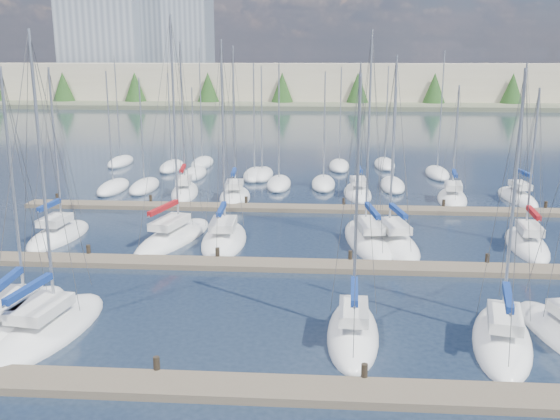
# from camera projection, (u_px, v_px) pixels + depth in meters

# --- Properties ---
(ground) EXTENTS (400.00, 400.00, 0.00)m
(ground) POSITION_uv_depth(u_px,v_px,m) (306.00, 153.00, 79.22)
(ground) COLOR #1F2B3E
(ground) RESTS_ON ground
(dock_near) EXTENTS (44.00, 1.93, 1.10)m
(dock_near) POSITION_uv_depth(u_px,v_px,m) (257.00, 389.00, 23.07)
(dock_near) COLOR #6B5E4C
(dock_near) RESTS_ON ground
(dock_mid) EXTENTS (44.00, 1.93, 1.10)m
(dock_mid) POSITION_uv_depth(u_px,v_px,m) (282.00, 265.00, 36.62)
(dock_mid) COLOR #6B5E4C
(dock_mid) RESTS_ON ground
(dock_far) EXTENTS (44.00, 1.93, 1.10)m
(dock_far) POSITION_uv_depth(u_px,v_px,m) (294.00, 208.00, 50.16)
(dock_far) COLOR #6B5E4C
(dock_far) RESTS_ON ground
(sailboat_k) EXTENTS (3.83, 9.89, 14.47)m
(sailboat_k) POSITION_uv_depth(u_px,v_px,m) (367.00, 240.00, 41.44)
(sailboat_k) COLOR white
(sailboat_k) RESTS_ON ground
(sailboat_r) EXTENTS (2.75, 7.51, 12.28)m
(sailboat_r) POSITION_uv_depth(u_px,v_px,m) (517.00, 197.00, 53.75)
(sailboat_r) COLOR white
(sailboat_r) RESTS_ON ground
(sailboat_o) EXTENTS (3.17, 7.40, 13.65)m
(sailboat_o) POSITION_uv_depth(u_px,v_px,m) (235.00, 196.00, 54.14)
(sailboat_o) COLOR white
(sailboat_o) RESTS_ON ground
(sailboat_n) EXTENTS (3.33, 7.95, 13.98)m
(sailboat_n) POSITION_uv_depth(u_px,v_px,m) (185.00, 192.00, 55.90)
(sailboat_n) COLOR white
(sailboat_n) RESTS_ON ground
(sailboat_b) EXTENTS (3.35, 9.21, 12.44)m
(sailboat_b) POSITION_uv_depth(u_px,v_px,m) (20.00, 322.00, 28.79)
(sailboat_b) COLOR white
(sailboat_b) RESTS_ON ground
(sailboat_m) EXTENTS (3.06, 7.86, 10.92)m
(sailboat_m) POSITION_uv_depth(u_px,v_px,m) (527.00, 244.00, 40.59)
(sailboat_m) COLOR white
(sailboat_m) RESTS_ON ground
(sailboat_i) EXTENTS (4.92, 9.94, 15.41)m
(sailboat_i) POSITION_uv_depth(u_px,v_px,m) (174.00, 237.00, 42.10)
(sailboat_i) COLOR white
(sailboat_i) RESTS_ON ground
(sailboat_c) EXTENTS (4.28, 8.78, 13.97)m
(sailboat_c) POSITION_uv_depth(u_px,v_px,m) (48.00, 329.00, 28.05)
(sailboat_c) COLOR white
(sailboat_c) RESTS_ON ground
(sailboat_p) EXTENTS (2.70, 7.22, 12.30)m
(sailboat_p) POSITION_uv_depth(u_px,v_px,m) (358.00, 193.00, 55.55)
(sailboat_p) COLOR white
(sailboat_p) RESTS_ON ground
(sailboat_j) EXTENTS (3.26, 8.39, 13.86)m
(sailboat_j) POSITION_uv_depth(u_px,v_px,m) (224.00, 239.00, 41.63)
(sailboat_j) COLOR white
(sailboat_j) RESTS_ON ground
(sailboat_d) EXTENTS (2.60, 7.42, 12.21)m
(sailboat_d) POSITION_uv_depth(u_px,v_px,m) (353.00, 333.00, 27.64)
(sailboat_d) COLOR white
(sailboat_d) RESTS_ON ground
(sailboat_q) EXTENTS (3.36, 7.25, 10.45)m
(sailboat_q) POSITION_uv_depth(u_px,v_px,m) (452.00, 198.00, 53.45)
(sailboat_q) COLOR white
(sailboat_q) RESTS_ON ground
(sailboat_e) EXTENTS (4.05, 8.06, 12.42)m
(sailboat_e) POSITION_uv_depth(u_px,v_px,m) (502.00, 339.00, 27.01)
(sailboat_e) COLOR white
(sailboat_e) RESTS_ON ground
(sailboat_l) EXTENTS (4.24, 8.87, 12.89)m
(sailboat_l) POSITION_uv_depth(u_px,v_px,m) (392.00, 241.00, 41.18)
(sailboat_l) COLOR white
(sailboat_l) RESTS_ON ground
(sailboat_h) EXTENTS (3.28, 7.30, 12.14)m
(sailboat_h) POSITION_uv_depth(u_px,v_px,m) (59.00, 235.00, 42.53)
(sailboat_h) COLOR white
(sailboat_h) RESTS_ON ground
(distant_boats) EXTENTS (36.93, 20.75, 13.30)m
(distant_boats) POSITION_uv_depth(u_px,v_px,m) (258.00, 174.00, 63.74)
(distant_boats) COLOR #9EA0A5
(distant_boats) RESTS_ON ground
(shoreline) EXTENTS (400.00, 60.00, 38.00)m
(shoreline) POSITION_uv_depth(u_px,v_px,m) (267.00, 73.00, 165.19)
(shoreline) COLOR #666B51
(shoreline) RESTS_ON ground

